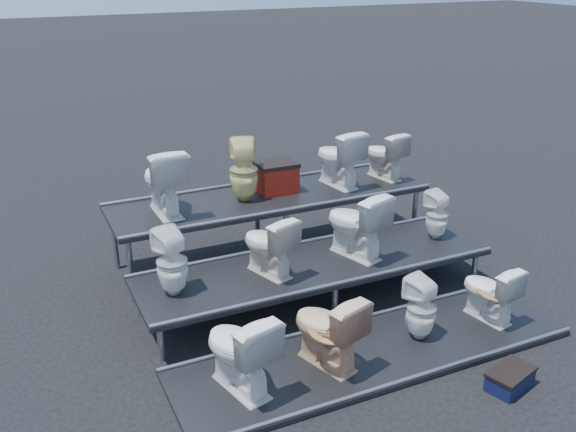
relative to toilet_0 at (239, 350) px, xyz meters
name	(u,v)px	position (x,y,z in m)	size (l,w,h in m)	color
ground	(315,298)	(1.45, 1.30, -0.47)	(80.00, 80.00, 0.00)	black
tier_front	(373,352)	(1.45, 0.00, -0.44)	(4.20, 1.20, 0.06)	black
tier_mid	(315,280)	(1.45, 1.30, -0.24)	(4.20, 1.20, 0.46)	black
tier_back	(271,226)	(1.45, 2.60, -0.04)	(4.20, 1.20, 0.86)	black
toilet_0	(239,350)	(0.00, 0.00, 0.00)	(0.46, 0.81, 0.82)	white
toilet_1	(327,329)	(0.91, 0.00, -0.02)	(0.44, 0.77, 0.79)	tan
toilet_2	(421,308)	(2.01, 0.00, -0.06)	(0.31, 0.32, 0.69)	white
toilet_3	(489,291)	(2.92, 0.00, -0.08)	(0.37, 0.65, 0.67)	white
toilet_4	(172,262)	(-0.24, 1.30, 0.35)	(0.33, 0.34, 0.73)	white
toilet_5	(268,245)	(0.86, 1.30, 0.34)	(0.40, 0.69, 0.71)	silver
toilet_6	(356,223)	(1.98, 1.30, 0.40)	(0.46, 0.80, 0.82)	white
toilet_7	(437,215)	(3.17, 1.30, 0.30)	(0.28, 0.29, 0.62)	white
toilet_8	(163,180)	(0.05, 2.60, 0.81)	(0.47, 0.82, 0.84)	white
toilet_9	(244,170)	(1.08, 2.60, 0.79)	(0.36, 0.37, 0.80)	#DED587
toilet_10	(338,157)	(2.46, 2.60, 0.78)	(0.44, 0.77, 0.79)	white
toilet_11	(385,155)	(3.20, 2.60, 0.72)	(0.37, 0.66, 0.67)	silver
red_crate	(276,179)	(1.59, 2.72, 0.57)	(0.50, 0.40, 0.36)	maroon
step_stool	(510,380)	(2.33, -1.00, -0.39)	(0.46, 0.27, 0.16)	black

